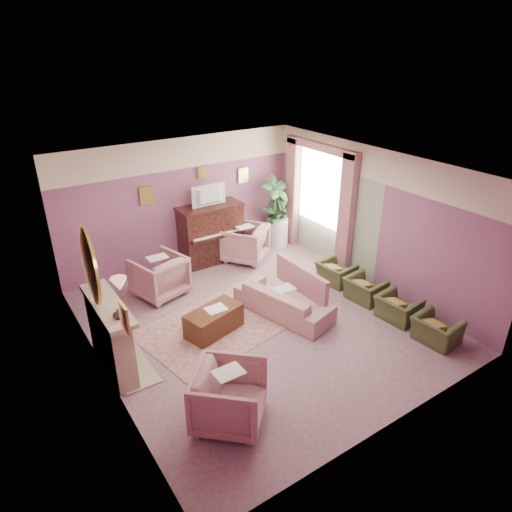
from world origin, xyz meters
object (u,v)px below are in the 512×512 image
coffee_table (214,321)px  sofa (284,296)px  piano (211,234)px  olive_chair_c (365,286)px  olive_chair_a (437,326)px  floral_armchair_left (159,274)px  side_table (277,232)px  olive_chair_d (336,270)px  floral_armchair_front (229,394)px  floral_armchair_right (245,241)px  television (210,194)px  olive_chair_b (398,305)px

coffee_table → sofa: bearing=-8.5°
piano → olive_chair_c: piano is taller
olive_chair_a → sofa: bearing=127.3°
floral_armchair_left → side_table: floral_armchair_left is taller
sofa → olive_chair_d: 1.65m
coffee_table → floral_armchair_front: 2.10m
floral_armchair_front → olive_chair_c: 3.99m
floral_armchair_left → floral_armchair_front: bearing=-98.6°
piano → floral_armchair_right: 0.78m
television → floral_armchair_front: size_ratio=0.86×
television → olive_chair_a: bearing=-71.3°
floral_armchair_front → side_table: floral_armchair_front is taller
floral_armchair_front → coffee_table: bearing=66.9°
floral_armchair_front → olive_chair_b: size_ratio=1.30×
olive_chair_b → sofa: bearing=141.1°
television → floral_armchair_right: 1.35m
side_table → olive_chair_c: bearing=-92.4°
floral_armchair_left → side_table: 3.43m
piano → floral_armchair_left: 1.81m
coffee_table → floral_armchair_left: floral_armchair_left is taller
sofa → piano: bearing=90.3°
floral_armchair_right → olive_chair_c: floral_armchair_right is taller
floral_armchair_right → floral_armchair_front: (-2.81, -4.04, 0.00)m
floral_armchair_right → olive_chair_d: (0.98, -1.98, -0.16)m
coffee_table → floral_armchair_left: (-0.27, 1.72, 0.24)m
floral_armchair_right → olive_chair_c: size_ratio=1.30×
sofa → floral_armchair_right: (0.63, 2.32, 0.09)m
olive_chair_b → olive_chair_d: 1.64m
floral_armchair_front → piano: bearing=64.1°
olive_chair_a → side_table: side_table is taller
coffee_table → olive_chair_c: bearing=-12.9°
sofa → olive_chair_b: size_ratio=2.64×
floral_armchair_right → olive_chair_b: floral_armchair_right is taller
floral_armchair_right → olive_chair_c: (0.98, -2.80, -0.16)m
sofa → side_table: (1.74, 2.59, -0.03)m
sofa → olive_chair_b: sofa is taller
piano → floral_armchair_left: (-1.61, -0.80, -0.19)m
piano → olive_chair_b: (1.63, -4.03, -0.34)m
olive_chair_b → olive_chair_c: 0.82m
coffee_table → olive_chair_b: olive_chair_b is taller
piano → sofa: (0.01, -2.73, -0.27)m
floral_armchair_right → floral_armchair_front: size_ratio=1.00×
television → sofa: 2.94m
sofa → olive_chair_c: 1.68m
coffee_table → side_table: bearing=37.7°
television → floral_armchair_left: television is taller
piano → sofa: 2.74m
piano → television: size_ratio=1.75×
television → floral_armchair_right: size_ratio=0.86×
sofa → olive_chair_b: 2.07m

